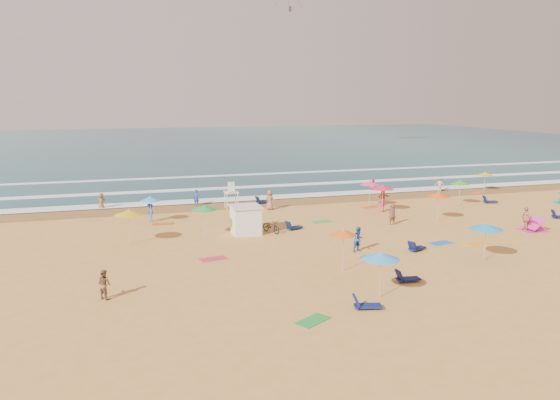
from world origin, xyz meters
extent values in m
plane|color=gold|center=(0.00, 0.00, 0.00)|extent=(220.00, 220.00, 0.00)
cube|color=#0C4756|center=(0.00, 84.00, 0.00)|extent=(220.00, 140.00, 0.18)
plane|color=olive|center=(0.00, 12.50, 0.01)|extent=(220.00, 220.00, 0.00)
cube|color=white|center=(0.00, 15.00, 0.10)|extent=(200.00, 2.20, 0.05)
cube|color=white|center=(0.00, 22.00, 0.10)|extent=(200.00, 1.60, 0.05)
cube|color=white|center=(0.00, 32.00, 0.10)|extent=(200.00, 1.20, 0.05)
cube|color=white|center=(-2.45, 1.32, 1.00)|extent=(2.00, 2.00, 2.00)
cube|color=silver|center=(-2.45, 1.32, 2.06)|extent=(2.20, 2.20, 0.12)
imported|color=black|center=(-0.55, 1.02, 0.50)|extent=(1.35, 2.00, 0.99)
cone|color=#3597EF|center=(0.94, -13.70, 2.20)|extent=(1.92, 1.92, 0.35)
cone|color=#FA5515|center=(13.75, 0.91, 2.22)|extent=(1.83, 1.83, 0.35)
cone|color=#FF1A43|center=(10.93, 5.27, 2.27)|extent=(1.94, 1.94, 0.35)
cone|color=green|center=(-5.55, 1.10, 2.21)|extent=(1.78, 1.78, 0.35)
cone|color=gold|center=(26.84, 12.15, 1.94)|extent=(1.68, 1.68, 0.35)
cone|color=#1A93E4|center=(10.14, -9.84, 2.20)|extent=(2.02, 2.02, 0.35)
cone|color=gold|center=(-10.85, 0.72, 2.25)|extent=(1.98, 1.98, 0.35)
cone|color=#F65D14|center=(0.89, -9.15, 2.33)|extent=(1.55, 1.55, 0.35)
cone|color=green|center=(19.33, 5.96, 2.26)|extent=(1.78, 1.78, 0.35)
cone|color=#FE3873|center=(10.85, 7.67, 2.32)|extent=(1.85, 1.85, 0.35)
cone|color=#369DF6|center=(-8.98, 7.12, 1.99)|extent=(1.65, 1.65, 0.35)
cube|color=#101D52|center=(-0.33, -14.97, 0.17)|extent=(1.39, 0.84, 0.34)
cube|color=#0E1E47|center=(1.43, 1.44, 0.17)|extent=(1.41, 0.97, 0.34)
cube|color=#101650|center=(3.57, -12.02, 0.17)|extent=(1.32, 0.61, 0.34)
cube|color=#0E1447|center=(7.37, -6.60, 0.17)|extent=(1.42, 1.03, 0.34)
cube|color=#0F134D|center=(24.18, -1.38, 0.17)|extent=(1.42, 1.00, 0.34)
cube|color=#101B52|center=(23.01, 6.13, 0.17)|extent=(1.40, 0.86, 0.34)
cube|color=#0E1C48|center=(1.93, 12.50, 0.17)|extent=(1.40, 0.87, 0.34)
cube|color=green|center=(-3.34, -15.51, 0.01)|extent=(1.90, 1.60, 0.03)
cube|color=#CF5517|center=(-8.14, 6.29, 0.01)|extent=(1.80, 1.07, 0.03)
cube|color=#CB2F4E|center=(-5.97, -4.53, 0.01)|extent=(1.83, 1.16, 0.03)
cube|color=#E54F1C|center=(10.93, 7.71, 0.01)|extent=(1.85, 1.22, 0.03)
cube|color=blue|center=(9.95, -5.41, 0.01)|extent=(1.83, 1.15, 0.03)
cube|color=green|center=(4.39, 3.32, 0.01)|extent=(1.77, 1.02, 0.03)
cube|color=orange|center=(12.23, -6.36, 0.01)|extent=(1.77, 1.00, 0.03)
cube|color=#F14938|center=(25.75, 11.57, 0.01)|extent=(1.90, 1.61, 0.03)
imported|color=brown|center=(-12.44, -9.79, 0.76)|extent=(0.93, 0.94, 1.53)
imported|color=brown|center=(-12.94, 14.25, 0.61)|extent=(0.94, 0.71, 1.72)
imported|color=blue|center=(-9.02, 7.50, 0.76)|extent=(0.80, 1.10, 1.53)
imported|color=#CF3366|center=(15.34, 15.92, 0.56)|extent=(0.85, 0.95, 1.63)
imported|color=tan|center=(22.01, 13.30, 0.84)|extent=(1.23, 1.15, 1.67)
imported|color=#B52D41|center=(11.09, 5.57, 0.84)|extent=(1.13, 0.70, 1.68)
imported|color=#2253A2|center=(3.55, -5.63, 0.83)|extent=(0.95, 0.83, 1.66)
imported|color=#2246A1|center=(-4.40, 13.09, 0.78)|extent=(0.68, 0.64, 1.56)
imported|color=tan|center=(18.20, -4.07, 0.93)|extent=(0.76, 1.17, 1.85)
imported|color=brown|center=(9.45, 0.74, 0.85)|extent=(0.63, 0.42, 1.70)
imported|color=#AD8250|center=(12.61, 8.34, 0.76)|extent=(1.48, 0.78, 1.52)
imported|color=#986246|center=(1.71, 9.34, 0.91)|extent=(1.04, 1.03, 1.81)
cube|color=#3F3326|center=(19.53, 58.37, 25.53)|extent=(0.40, 0.30, 0.90)
camera|label=1|loc=(-11.61, -37.44, 9.96)|focal=35.00mm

